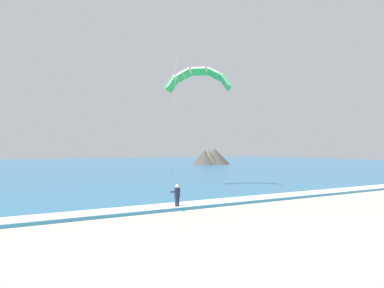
# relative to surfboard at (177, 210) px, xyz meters

# --- Properties ---
(ground_plane) EXTENTS (200.00, 200.00, 0.00)m
(ground_plane) POSITION_rel_surfboard_xyz_m (4.21, -10.62, -0.03)
(ground_plane) COLOR beige
(sea) EXTENTS (200.00, 120.00, 0.20)m
(sea) POSITION_rel_surfboard_xyz_m (4.21, 59.60, 0.07)
(sea) COLOR teal
(sea) RESTS_ON ground
(surf_foam) EXTENTS (200.00, 1.90, 0.04)m
(surf_foam) POSITION_rel_surfboard_xyz_m (4.21, 0.60, 0.19)
(surf_foam) COLOR white
(surf_foam) RESTS_ON sea
(surfboard) EXTENTS (0.80, 1.47, 0.09)m
(surfboard) POSITION_rel_surfboard_xyz_m (0.00, 0.00, 0.00)
(surfboard) COLOR #239EC6
(surfboard) RESTS_ON ground
(kitesurfer) EXTENTS (0.61, 0.61, 1.69)m
(kitesurfer) POSITION_rel_surfboard_xyz_m (-0.00, 0.02, 0.91)
(kitesurfer) COLOR #191E38
(kitesurfer) RESTS_ON ground
(kite_primary) EXTENTS (8.40, 9.34, 10.58)m
(kite_primary) POSITION_rel_surfboard_xyz_m (5.97, 7.58, 10.78)
(kite_primary) COLOR green
(headland_right) EXTENTS (10.84, 8.41, 4.19)m
(headland_right) POSITION_rel_surfboard_xyz_m (33.87, 50.33, 1.91)
(headland_right) COLOR #47423D
(headland_right) RESTS_ON ground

